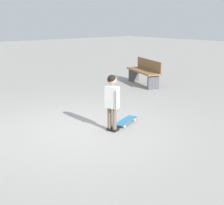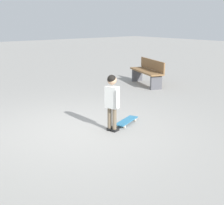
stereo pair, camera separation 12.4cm
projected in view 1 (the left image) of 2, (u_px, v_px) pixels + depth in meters
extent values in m
plane|color=gray|center=(76.00, 131.00, 5.73)|extent=(50.00, 50.00, 0.00)
cylinder|color=brown|center=(110.00, 118.00, 5.68)|extent=(0.08, 0.08, 0.42)
cube|color=black|center=(110.00, 129.00, 5.76)|extent=(0.12, 0.17, 0.05)
cylinder|color=brown|center=(114.00, 119.00, 5.62)|extent=(0.08, 0.08, 0.42)
cube|color=black|center=(115.00, 130.00, 5.70)|extent=(0.12, 0.17, 0.05)
cube|color=white|center=(112.00, 97.00, 5.54)|extent=(0.27, 0.20, 0.40)
cylinder|color=white|center=(108.00, 95.00, 5.71)|extent=(0.06, 0.06, 0.32)
cylinder|color=white|center=(117.00, 99.00, 5.41)|extent=(0.06, 0.06, 0.32)
sphere|color=tan|center=(112.00, 80.00, 5.46)|extent=(0.17, 0.17, 0.17)
sphere|color=black|center=(112.00, 79.00, 5.45)|extent=(0.16, 0.16, 0.16)
cube|color=teal|center=(126.00, 121.00, 6.09)|extent=(0.43, 0.70, 0.02)
cube|color=#B7B7BC|center=(131.00, 118.00, 6.30)|extent=(0.11, 0.07, 0.02)
cube|color=#B7B7BC|center=(121.00, 125.00, 5.90)|extent=(0.11, 0.07, 0.02)
cylinder|color=beige|center=(128.00, 119.00, 6.34)|extent=(0.05, 0.06, 0.06)
cylinder|color=beige|center=(134.00, 120.00, 6.27)|extent=(0.05, 0.06, 0.06)
cylinder|color=beige|center=(117.00, 125.00, 5.94)|extent=(0.05, 0.06, 0.06)
cylinder|color=beige|center=(124.00, 127.00, 5.87)|extent=(0.05, 0.06, 0.06)
cube|color=brown|center=(143.00, 71.00, 9.67)|extent=(1.65, 0.96, 0.05)
cube|color=brown|center=(149.00, 65.00, 9.69)|extent=(1.52, 0.59, 0.32)
cube|color=#4C4C51|center=(134.00, 75.00, 10.37)|extent=(0.20, 0.36, 0.39)
cube|color=#4C4C51|center=(153.00, 83.00, 9.10)|extent=(0.20, 0.36, 0.39)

